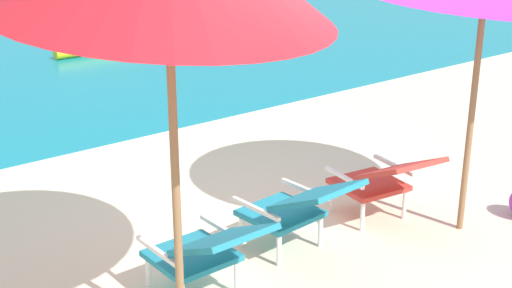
% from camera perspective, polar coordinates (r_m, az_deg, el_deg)
% --- Properties ---
extents(ground_plane, '(40.00, 40.00, 0.00)m').
position_cam_1_polar(ground_plane, '(8.79, -14.39, 1.91)').
color(ground_plane, beige).
extents(swim_buoy, '(1.60, 0.18, 0.18)m').
position_cam_1_polar(swim_buoy, '(12.04, -12.04, 7.48)').
color(swim_buoy, yellow).
rests_on(swim_buoy, ocean_band).
extents(lounge_chair_left, '(0.56, 0.89, 0.68)m').
position_cam_1_polar(lounge_chair_left, '(4.76, -3.96, -8.26)').
color(lounge_chair_left, teal).
rests_on(lounge_chair_left, ground_plane).
extents(lounge_chair_center, '(0.61, 0.92, 0.68)m').
position_cam_1_polar(lounge_chair_center, '(5.35, 3.30, -4.86)').
color(lounge_chair_center, teal).
rests_on(lounge_chair_center, ground_plane).
extents(lounge_chair_right, '(0.64, 0.93, 0.68)m').
position_cam_1_polar(lounge_chair_right, '(5.91, 9.99, -2.63)').
color(lounge_chair_right, red).
rests_on(lounge_chair_right, ground_plane).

